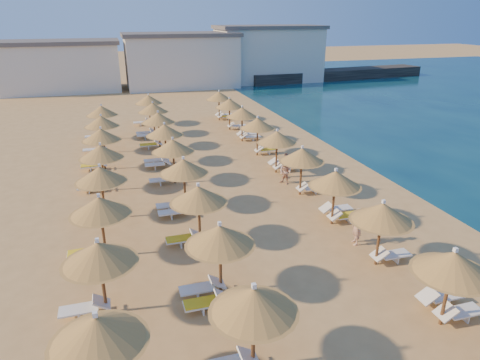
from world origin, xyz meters
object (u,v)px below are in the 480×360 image
object	(u,v)px
beachgoer_a	(357,227)
parasol_row_east	(302,156)
jetty	(337,74)
beachgoer_c	(286,165)
beachgoer_b	(285,172)
parasol_row_west	(184,167)

from	to	relation	value
beachgoer_a	parasol_row_east	bearing A→B (deg)	-166.26
jetty	beachgoer_c	size ratio (longest dim) A/B	18.48
jetty	beachgoer_c	world-z (taller)	beachgoer_c
beachgoer_b	jetty	bearing A→B (deg)	112.58
beachgoer_c	beachgoer_b	world-z (taller)	beachgoer_c
parasol_row_west	beachgoer_a	distance (m)	9.07
parasol_row_east	beachgoer_c	size ratio (longest dim) A/B	25.20
parasol_row_west	beachgoer_c	bearing A→B (deg)	22.03
beachgoer_c	beachgoer_a	size ratio (longest dim) A/B	0.93
parasol_row_west	beachgoer_c	distance (m)	7.55
jetty	beachgoer_a	world-z (taller)	beachgoer_a
jetty	beachgoer_c	distance (m)	45.42
beachgoer_a	parasol_row_west	bearing A→B (deg)	-118.39
jetty	parasol_row_east	xyz separation A→B (m)	(-24.67, -41.05, 1.59)
jetty	beachgoer_a	bearing A→B (deg)	-123.28
jetty	parasol_row_west	size ratio (longest dim) A/B	0.73
parasol_row_east	parasol_row_west	xyz separation A→B (m)	(-6.64, 0.00, 0.00)
beachgoer_c	beachgoer_a	bearing A→B (deg)	-67.66
beachgoer_c	beachgoer_a	xyz separation A→B (m)	(-0.15, -8.70, 0.06)
parasol_row_west	beachgoer_b	xyz separation A→B (m)	(6.43, 1.78, -1.57)
parasol_row_west	beachgoer_c	xyz separation A→B (m)	(6.86, 2.77, -1.53)
beachgoer_c	beachgoer_a	world-z (taller)	beachgoer_a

